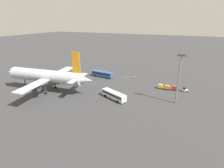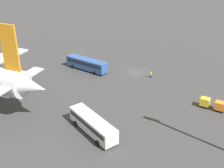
{
  "view_description": "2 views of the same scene",
  "coord_description": "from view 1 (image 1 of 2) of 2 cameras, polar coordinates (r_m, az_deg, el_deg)",
  "views": [
    {
      "loc": [
        -30.48,
        88.58,
        30.63
      ],
      "look_at": [
        -1.22,
        22.46,
        3.8
      ],
      "focal_mm": 28.0,
      "sensor_mm": 36.0,
      "label": 1
    },
    {
      "loc": [
        -28.67,
        64.02,
        30.12
      ],
      "look_at": [
        -1.42,
        15.59,
        3.42
      ],
      "focal_mm": 45.0,
      "sensor_mm": 36.0,
      "label": 2
    }
  ],
  "objects": [
    {
      "name": "shuttle_bus_far",
      "position": [
        71.09,
        0.6,
        -3.52
      ],
      "size": [
        12.02,
        7.42,
        3.07
      ],
      "rotation": [
        0.0,
        0.0,
        -0.42
      ],
      "color": "silver",
      "rests_on": "ground"
    },
    {
      "name": "worker_person",
      "position": [
        95.89,
        7.18,
        2.11
      ],
      "size": [
        0.38,
        0.38,
        1.74
      ],
      "color": "#1E1E2D",
      "rests_on": "ground"
    },
    {
      "name": "airplane",
      "position": [
        82.73,
        -20.57,
        2.42
      ],
      "size": [
        44.4,
        37.53,
        18.54
      ],
      "rotation": [
        0.0,
        0.0,
        0.12
      ],
      "color": "#B2B7C1",
      "rests_on": "ground"
    },
    {
      "name": "baggage_tug",
      "position": [
        85.17,
        22.64,
        -1.69
      ],
      "size": [
        2.62,
        2.07,
        2.1
      ],
      "rotation": [
        0.0,
        0.0,
        0.21
      ],
      "color": "white",
      "rests_on": "ground"
    },
    {
      "name": "shuttle_bus_near",
      "position": [
        98.35,
        -3.23,
        3.36
      ],
      "size": [
        12.78,
        4.12,
        3.22
      ],
      "rotation": [
        0.0,
        0.0,
        -0.11
      ],
      "color": "#2D5199",
      "rests_on": "ground"
    },
    {
      "name": "cargo_cart_red",
      "position": [
        84.9,
        19.65,
        -1.17
      ],
      "size": [
        2.02,
        1.71,
        2.06
      ],
      "rotation": [
        0.0,
        0.0,
        -0.01
      ],
      "color": "#38383D",
      "rests_on": "ground"
    },
    {
      "name": "ground_plane",
      "position": [
        98.56,
        4.64,
        2.18
      ],
      "size": [
        600.0,
        600.0,
        0.0
      ],
      "primitive_type": "plane",
      "color": "#38383A"
    },
    {
      "name": "cargo_cart_yellow",
      "position": [
        84.96,
        15.59,
        -0.7
      ],
      "size": [
        2.02,
        1.71,
        2.06
      ],
      "rotation": [
        0.0,
        0.0,
        -0.01
      ],
      "color": "#38383D",
      "rests_on": "ground"
    },
    {
      "name": "light_pole",
      "position": [
        68.66,
        21.03,
        2.91
      ],
      "size": [
        2.8,
        0.7,
        19.19
      ],
      "color": "slate",
      "rests_on": "ground"
    },
    {
      "name": "cargo_cart_orange",
      "position": [
        84.5,
        17.58,
        -1.03
      ],
      "size": [
        2.02,
        1.71,
        2.06
      ],
      "rotation": [
        0.0,
        0.0,
        -0.01
      ],
      "color": "#38383D",
      "rests_on": "ground"
    }
  ]
}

